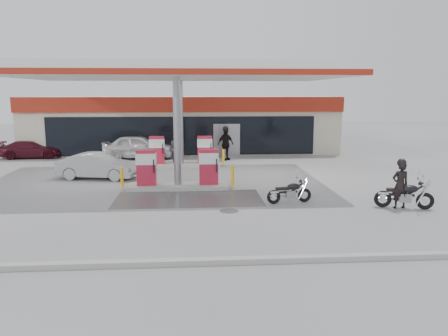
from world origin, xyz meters
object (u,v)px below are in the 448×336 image
(attendant, at_px, (177,148))
(parked_car_left, at_px, (31,149))
(biker_main, at_px, (400,185))
(parked_motorcycle, at_px, (290,193))
(biker_walking, at_px, (226,144))
(hatchback_silver, at_px, (98,166))
(pump_island_near, at_px, (178,173))
(sedan_white, at_px, (138,147))
(pump_island_far, at_px, (181,154))
(main_motorcycle, at_px, (405,196))

(attendant, xyz_separation_m, parked_car_left, (-9.72, 3.00, -0.37))
(biker_main, xyz_separation_m, attendant, (-8.71, 11.06, 0.05))
(parked_motorcycle, relative_size, biker_walking, 0.89)
(parked_motorcycle, xyz_separation_m, biker_walking, (-1.70, 11.19, 0.61))
(attendant, relative_size, hatchback_silver, 0.48)
(pump_island_near, xyz_separation_m, attendant, (-0.28, 7.00, 0.23))
(biker_main, distance_m, hatchback_silver, 14.18)
(parked_motorcycle, height_order, sedan_white, sedan_white)
(biker_main, xyz_separation_m, hatchback_silver, (-12.54, 6.63, -0.24))
(pump_island_far, distance_m, attendant, 1.07)
(pump_island_far, relative_size, parked_car_left, 1.30)
(main_motorcycle, relative_size, biker_walking, 1.01)
(pump_island_far, xyz_separation_m, parked_car_left, (-10.00, 4.00, -0.14))
(attendant, distance_m, parked_car_left, 10.17)
(pump_island_far, bearing_deg, attendant, 105.88)
(sedan_white, height_order, attendant, attendant)
(pump_island_near, relative_size, sedan_white, 1.12)
(main_motorcycle, xyz_separation_m, biker_walking, (-5.82, 12.31, 0.55))
(parked_motorcycle, xyz_separation_m, parked_car_left, (-14.50, 12.99, 0.15))
(hatchback_silver, height_order, biker_walking, biker_walking)
(hatchback_silver, bearing_deg, biker_walking, -39.75)
(pump_island_near, bearing_deg, attendant, 92.33)
(parked_car_left, bearing_deg, parked_motorcycle, -135.62)
(pump_island_far, xyz_separation_m, biker_walking, (2.80, 2.20, 0.32))
(pump_island_near, relative_size, biker_walking, 2.48)
(biker_main, xyz_separation_m, sedan_white, (-11.30, 13.26, -0.11))
(biker_main, bearing_deg, parked_car_left, -41.92)
(sedan_white, distance_m, parked_car_left, 7.18)
(biker_main, height_order, parked_car_left, biker_main)
(hatchback_silver, distance_m, biker_walking, 8.92)
(pump_island_near, relative_size, parked_car_left, 1.30)
(sedan_white, bearing_deg, biker_main, -138.90)
(parked_car_left, xyz_separation_m, biker_walking, (12.80, -1.80, 0.46))
(sedan_white, height_order, parked_car_left, sedan_white)
(parked_motorcycle, xyz_separation_m, attendant, (-4.78, 9.99, 0.52))
(sedan_white, bearing_deg, parked_motorcycle, -148.19)
(pump_island_near, height_order, pump_island_far, same)
(hatchback_silver, bearing_deg, parked_motorcycle, -111.79)
(biker_main, height_order, hatchback_silver, biker_main)
(main_motorcycle, xyz_separation_m, attendant, (-8.90, 11.11, 0.46))
(sedan_white, bearing_deg, attendant, -129.72)
(pump_island_near, height_order, sedan_white, pump_island_near)
(biker_main, bearing_deg, main_motorcycle, 159.79)
(pump_island_near, xyz_separation_m, sedan_white, (-2.87, 9.20, 0.07))
(biker_main, bearing_deg, pump_island_far, -54.62)
(pump_island_near, distance_m, biker_main, 9.36)
(pump_island_far, relative_size, parked_motorcycle, 2.79)
(main_motorcycle, bearing_deg, hatchback_silver, 169.14)
(main_motorcycle, bearing_deg, pump_island_far, 147.26)
(parked_motorcycle, distance_m, attendant, 11.09)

